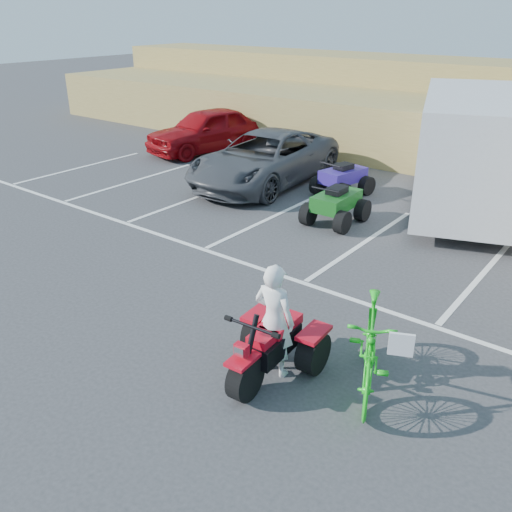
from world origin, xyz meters
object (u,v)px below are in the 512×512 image
Objects in this scene: red_trike_atv at (268,375)px; grey_pickup at (265,158)px; rider at (274,320)px; red_car at (207,130)px; quad_atv_blue at (342,194)px; green_dirt_bike at (370,346)px; cargo_trailer at (472,149)px; quad_atv_green at (335,222)px.

red_trike_atv is 0.30× the size of grey_pickup.
rider reaches higher than red_car.
rider is 1.12× the size of quad_atv_blue.
quad_atv_blue is at bearing 108.71° from red_trike_atv.
green_dirt_bike is 14.63m from red_car.
red_trike_atv is 0.36× the size of red_car.
quad_atv_blue is (6.74, -1.56, -0.81)m from red_car.
red_car is 10.00m from cargo_trailer.
rider is at bearing -108.47° from cargo_trailer.
green_dirt_bike is 8.73m from cargo_trailer.
red_trike_atv is at bearing -56.48° from grey_pickup.
rider reaches higher than quad_atv_green.
red_car is 3.01× the size of quad_atv_blue.
green_dirt_bike is 0.32× the size of cargo_trailer.
red_car is 2.94× the size of quad_atv_green.
rider is 6.52m from quad_atv_green.
green_dirt_bike is 1.38× the size of quad_atv_green.
cargo_trailer is at bearing 8.60° from red_car.
rider reaches higher than grey_pickup.
red_car is at bearing 156.85° from cargo_trailer.
rider is at bearing -55.99° from grey_pickup.
quad_atv_green is (1.00, -2.12, 0.00)m from quad_atv_blue.
red_car reaches higher than quad_atv_blue.
cargo_trailer is at bearing -92.50° from rider.
cargo_trailer is at bearing 10.63° from grey_pickup.
red_car is at bearing 178.19° from quad_atv_blue.
rider is at bearing 90.00° from red_trike_atv.
rider reaches higher than red_trike_atv.
cargo_trailer is (-0.20, 9.09, 0.75)m from rider.
quad_atv_green is (-3.68, 5.46, -0.67)m from green_dirt_bike.
red_car is (-11.42, 9.15, 0.14)m from green_dirt_bike.
quad_atv_blue is 2.35m from quad_atv_green.
cargo_trailer reaches higher than grey_pickup.
quad_atv_green is (-2.41, 6.00, -0.88)m from rider.
cargo_trailer is (5.69, 1.44, 0.85)m from grey_pickup.
red_trike_atv is 0.89m from rider.
rider is at bearing -55.99° from quad_atv_blue.
cargo_trailer is at bearing 27.97° from quad_atv_blue.
cargo_trailer is (9.95, -0.59, 0.83)m from red_car.
grey_pickup is (-5.90, 7.79, 0.79)m from red_trike_atv.
rider is 0.79× the size of green_dirt_bike.
quad_atv_blue is (-4.68, 7.59, -0.67)m from green_dirt_bike.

